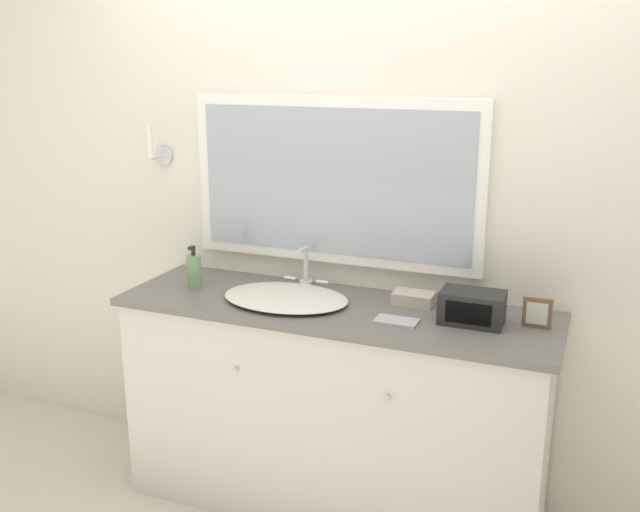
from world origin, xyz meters
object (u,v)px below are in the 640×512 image
at_px(sink_basin, 286,297).
at_px(appliance_box, 472,308).
at_px(soap_bottle, 194,271).
at_px(picture_frame, 537,313).

xyz_separation_m(sink_basin, appliance_box, (0.75, 0.03, 0.04)).
height_order(sink_basin, soap_bottle, soap_bottle).
height_order(soap_bottle, appliance_box, soap_bottle).
height_order(soap_bottle, picture_frame, soap_bottle).
distance_m(soap_bottle, appliance_box, 1.18).
distance_m(sink_basin, appliance_box, 0.75).
bearing_deg(sink_basin, soap_bottle, 179.07).
distance_m(sink_basin, soap_bottle, 0.44).
distance_m(sink_basin, picture_frame, 0.98).
relative_size(sink_basin, picture_frame, 4.60).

